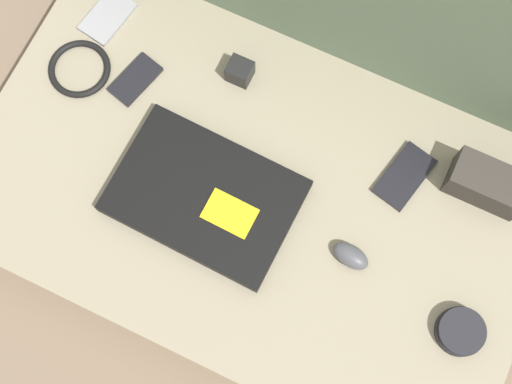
# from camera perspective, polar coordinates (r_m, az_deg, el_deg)

# --- Properties ---
(ground_plane) EXTENTS (8.00, 8.00, 0.00)m
(ground_plane) POSITION_cam_1_polar(r_m,az_deg,el_deg) (1.41, -0.00, -1.39)
(ground_plane) COLOR #7A6651
(couch_seat) EXTENTS (1.05, 0.63, 0.11)m
(couch_seat) POSITION_cam_1_polar(r_m,az_deg,el_deg) (1.35, -0.00, -0.83)
(couch_seat) COLOR gray
(couch_seat) RESTS_ON ground_plane
(laptop) EXTENTS (0.33, 0.23, 0.03)m
(laptop) POSITION_cam_1_polar(r_m,az_deg,el_deg) (1.29, -4.09, -0.33)
(laptop) COLOR black
(laptop) RESTS_ON couch_seat
(computer_mouse) EXTENTS (0.07, 0.05, 0.03)m
(computer_mouse) POSITION_cam_1_polar(r_m,az_deg,el_deg) (1.27, 7.58, -5.08)
(computer_mouse) COLOR #4C4C51
(computer_mouse) RESTS_ON couch_seat
(speaker_puck) EXTENTS (0.09, 0.09, 0.03)m
(speaker_puck) POSITION_cam_1_polar(r_m,az_deg,el_deg) (1.29, 16.06, -10.66)
(speaker_puck) COLOR black
(speaker_puck) RESTS_ON couch_seat
(phone_silver) EXTENTS (0.09, 0.13, 0.01)m
(phone_silver) POSITION_cam_1_polar(r_m,az_deg,el_deg) (1.33, 11.79, 1.24)
(phone_silver) COLOR black
(phone_silver) RESTS_ON couch_seat
(phone_black) EXTENTS (0.08, 0.11, 0.01)m
(phone_black) POSITION_cam_1_polar(r_m,az_deg,el_deg) (1.39, -9.63, 8.86)
(phone_black) COLOR black
(phone_black) RESTS_ON couch_seat
(phone_small) EXTENTS (0.08, 0.12, 0.01)m
(phone_small) POSITION_cam_1_polar(r_m,az_deg,el_deg) (1.46, -11.78, 13.57)
(phone_small) COLOR #99999E
(phone_small) RESTS_ON couch_seat
(camera_pouch) EXTENTS (0.14, 0.07, 0.07)m
(camera_pouch) POSITION_cam_1_polar(r_m,az_deg,el_deg) (1.33, 18.02, 0.63)
(camera_pouch) COLOR #38332D
(camera_pouch) RESTS_ON couch_seat
(charger_brick) EXTENTS (0.05, 0.04, 0.04)m
(charger_brick) POSITION_cam_1_polar(r_m,az_deg,el_deg) (1.36, -1.31, 9.63)
(charger_brick) COLOR black
(charger_brick) RESTS_ON couch_seat
(cable_coil) EXTENTS (0.12, 0.12, 0.01)m
(cable_coil) POSITION_cam_1_polar(r_m,az_deg,el_deg) (1.42, -13.94, 9.54)
(cable_coil) COLOR black
(cable_coil) RESTS_ON couch_seat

